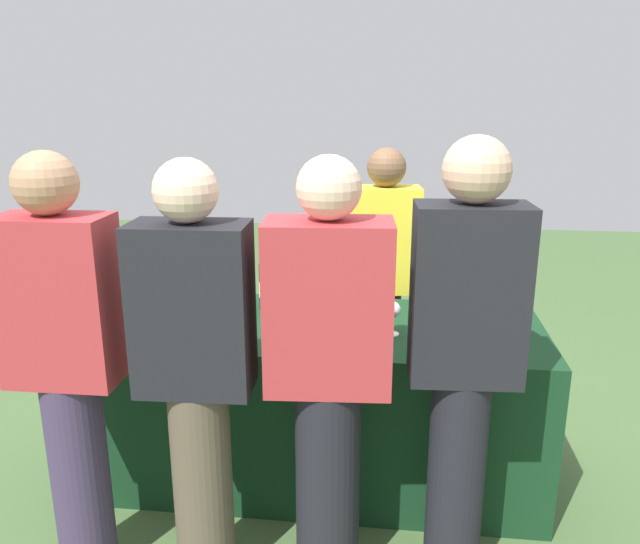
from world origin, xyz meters
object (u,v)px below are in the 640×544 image
object	(u,v)px
wine_glass_0	(338,315)
menu_board	(472,328)
wine_glass_2	(392,311)
guest_0	(67,360)
wine_bottle_2	(307,289)
wine_glass_3	(448,319)
wine_bottle_0	(159,288)
guest_3	(464,355)
guest_1	(196,369)
guest_2	(328,370)
wine_bottle_5	(477,297)
wine_bottle_6	(497,297)
ice_bucket	(481,314)
server_pouring	(383,277)
wine_bottle_4	(360,292)
wine_glass_1	(374,315)
wine_bottle_1	(267,286)
wine_bottle_3	(332,292)

from	to	relation	value
wine_glass_0	menu_board	xyz separation A→B (m)	(0.72, 1.05, -0.43)
wine_glass_2	guest_0	xyz separation A→B (m)	(-1.16, -0.66, -0.00)
wine_bottle_2	wine_glass_3	world-z (taller)	wine_bottle_2
wine_bottle_0	guest_3	world-z (taller)	guest_3
guest_1	guest_2	world-z (taller)	guest_2
wine_bottle_5	wine_bottle_6	bearing A→B (deg)	7.99
wine_bottle_2	wine_bottle_0	bearing A→B (deg)	-175.18
ice_bucket	guest_3	distance (m)	0.60
wine_bottle_5	server_pouring	xyz separation A→B (m)	(-0.44, 0.47, -0.06)
wine_bottle_4	guest_1	world-z (taller)	guest_1
wine_glass_1	menu_board	distance (m)	1.26
wine_bottle_0	ice_bucket	bearing A→B (deg)	-5.55
wine_bottle_5	guest_1	bearing A→B (deg)	-140.91
server_pouring	guest_2	distance (m)	1.30
wine_bottle_1	guest_1	world-z (taller)	guest_1
wine_glass_0	server_pouring	xyz separation A→B (m)	(0.18, 0.74, -0.04)
wine_bottle_1	wine_bottle_5	xyz separation A→B (m)	(1.01, -0.04, -0.00)
menu_board	wine_bottle_6	bearing A→B (deg)	-83.34
wine_glass_3	server_pouring	world-z (taller)	server_pouring
wine_bottle_2	menu_board	xyz separation A→B (m)	(0.90, 0.74, -0.45)
wine_bottle_5	wine_glass_1	xyz separation A→B (m)	(-0.47, -0.26, -0.02)
guest_2	menu_board	xyz separation A→B (m)	(0.71, 1.59, -0.43)
ice_bucket	wine_bottle_2	bearing A→B (deg)	165.43
wine_bottle_4	guest_0	distance (m)	1.35
guest_2	wine_glass_1	bearing A→B (deg)	71.63
wine_glass_2	menu_board	size ratio (longest dim) A/B	0.17
wine_glass_2	menu_board	world-z (taller)	wine_glass_2
wine_bottle_1	guest_2	distance (m)	0.94
wine_bottle_0	guest_0	xyz separation A→B (m)	(-0.02, -0.86, -0.00)
guest_3	wine_bottle_5	bearing A→B (deg)	76.32
ice_bucket	guest_3	bearing A→B (deg)	-103.29
wine_glass_1	guest_2	distance (m)	0.57
wine_bottle_4	wine_glass_3	bearing A→B (deg)	-33.77
wine_bottle_0	guest_2	world-z (taller)	guest_2
wine_bottle_2	guest_1	bearing A→B (deg)	-106.31
wine_bottle_3	server_pouring	size ratio (longest dim) A/B	0.19
wine_glass_2	guest_1	bearing A→B (deg)	-136.49
wine_glass_1	wine_glass_2	distance (m)	0.09
wine_glass_0	wine_glass_3	distance (m)	0.48
wine_bottle_5	wine_bottle_6	size ratio (longest dim) A/B	1.03
server_pouring	menu_board	world-z (taller)	server_pouring
wine_bottle_1	wine_glass_3	bearing A→B (deg)	-18.69
wine_bottle_3	ice_bucket	distance (m)	0.71
ice_bucket	wine_glass_1	bearing A→B (deg)	-168.79
server_pouring	menu_board	xyz separation A→B (m)	(0.54, 0.30, -0.39)
wine_bottle_0	guest_1	bearing A→B (deg)	-61.89
wine_bottle_3	menu_board	bearing A→B (deg)	44.17
wine_glass_0	guest_2	distance (m)	0.54
wine_bottle_0	wine_bottle_4	bearing A→B (deg)	2.25
wine_bottle_5	wine_glass_1	distance (m)	0.54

